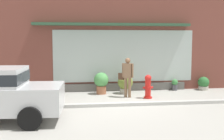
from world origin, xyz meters
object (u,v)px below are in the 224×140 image
object	(u,v)px
fire_hydrant	(148,86)
pedestrian_with_handbag	(127,74)
potted_plant_doorstep	(203,83)
potted_plant_corner_tall	(175,84)
potted_plant_near_hydrant	(125,83)
potted_plant_low_front	(101,82)

from	to	relation	value
fire_hydrant	pedestrian_with_handbag	xyz separation A→B (m)	(-0.82, 0.32, 0.47)
fire_hydrant	potted_plant_doorstep	bearing A→B (deg)	26.78
potted_plant_corner_tall	potted_plant_near_hydrant	distance (m)	2.55
fire_hydrant	potted_plant_corner_tall	size ratio (longest dim) A/B	1.82
potted_plant_corner_tall	potted_plant_doorstep	distance (m)	1.43
fire_hydrant	pedestrian_with_handbag	distance (m)	0.99
potted_plant_corner_tall	fire_hydrant	bearing A→B (deg)	-136.63
potted_plant_corner_tall	pedestrian_with_handbag	bearing A→B (deg)	-152.52
potted_plant_low_front	potted_plant_near_hydrant	distance (m)	1.09
potted_plant_doorstep	potted_plant_corner_tall	bearing A→B (deg)	177.74
pedestrian_with_handbag	potted_plant_doorstep	xyz separation A→B (m)	(4.00, 1.28, -0.65)
potted_plant_doorstep	potted_plant_near_hydrant	size ratio (longest dim) A/B	0.75
potted_plant_low_front	potted_plant_near_hydrant	world-z (taller)	potted_plant_low_front
potted_plant_doorstep	potted_plant_low_front	distance (m)	5.03
fire_hydrant	potted_plant_low_front	world-z (taller)	fire_hydrant
pedestrian_with_handbag	potted_plant_near_hydrant	bearing A→B (deg)	-61.75
fire_hydrant	potted_plant_near_hydrant	distance (m)	1.39
potted_plant_near_hydrant	potted_plant_corner_tall	bearing A→B (deg)	11.01
pedestrian_with_handbag	potted_plant_corner_tall	distance (m)	2.99
potted_plant_corner_tall	potted_plant_doorstep	bearing A→B (deg)	-2.26
potted_plant_low_front	pedestrian_with_handbag	bearing A→B (deg)	-41.43
fire_hydrant	potted_plant_corner_tall	xyz separation A→B (m)	(1.76, 1.66, -0.22)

